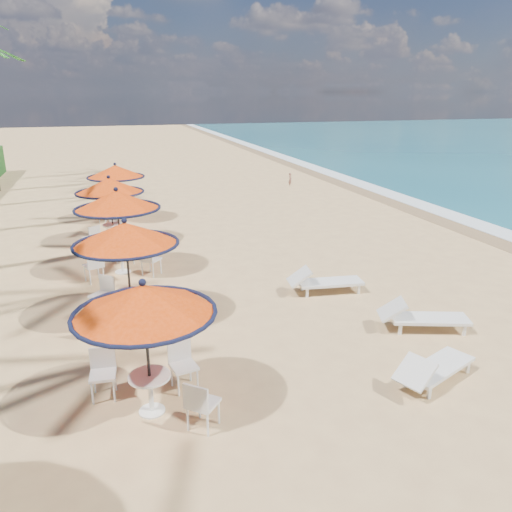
{
  "coord_description": "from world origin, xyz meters",
  "views": [
    {
      "loc": [
        -5.5,
        -7.57,
        5.29
      ],
      "look_at": [
        -1.87,
        4.31,
        1.2
      ],
      "focal_mm": 35.0,
      "sensor_mm": 36.0,
      "label": 1
    }
  ],
  "objects": [
    {
      "name": "ground",
      "position": [
        0.0,
        0.0,
        0.0
      ],
      "size": [
        160.0,
        160.0,
        0.0
      ],
      "primitive_type": "plane",
      "color": "tan",
      "rests_on": "ground"
    },
    {
      "name": "foam_strip",
      "position": [
        9.3,
        10.0,
        0.0
      ],
      "size": [
        1.2,
        140.0,
        0.04
      ],
      "primitive_type": "cube",
      "color": "white",
      "rests_on": "ground"
    },
    {
      "name": "wetsand_band",
      "position": [
        8.4,
        10.0,
        0.0
      ],
      "size": [
        1.4,
        140.0,
        0.02
      ],
      "primitive_type": "cube",
      "color": "olive",
      "rests_on": "ground"
    },
    {
      "name": "station_0",
      "position": [
        -5.03,
        0.06,
        1.81
      ],
      "size": [
        2.37,
        2.37,
        2.48
      ],
      "color": "black",
      "rests_on": "ground"
    },
    {
      "name": "station_1",
      "position": [
        -5.2,
        3.84,
        1.88
      ],
      "size": [
        2.46,
        2.46,
        2.56
      ],
      "color": "black",
      "rests_on": "ground"
    },
    {
      "name": "station_2",
      "position": [
        -5.2,
        7.44,
        1.94
      ],
      "size": [
        2.54,
        2.54,
        2.65
      ],
      "color": "black",
      "rests_on": "ground"
    },
    {
      "name": "station_3",
      "position": [
        -5.39,
        10.73,
        1.92
      ],
      "size": [
        2.41,
        2.41,
        2.51
      ],
      "color": "black",
      "rests_on": "ground"
    },
    {
      "name": "station_4",
      "position": [
        -5.02,
        14.29,
        1.82
      ],
      "size": [
        2.39,
        2.39,
        2.49
      ],
      "color": "black",
      "rests_on": "ground"
    },
    {
      "name": "lounger_near",
      "position": [
        0.13,
        -0.62,
        0.33
      ],
      "size": [
        2.03,
        1.32,
        0.7
      ],
      "rotation": [
        0.0,
        0.0,
        0.4
      ],
      "color": "silver",
      "rests_on": "ground"
    },
    {
      "name": "lounger_mid",
      "position": [
        1.23,
        1.4,
        0.35
      ],
      "size": [
        2.16,
        1.27,
        0.74
      ],
      "rotation": [
        0.0,
        0.0,
        -0.33
      ],
      "color": "silver",
      "rests_on": "ground"
    },
    {
      "name": "lounger_far",
      "position": [
        0.01,
        4.15,
        0.35
      ],
      "size": [
        2.14,
        0.9,
        0.74
      ],
      "rotation": [
        0.0,
        0.0,
        -0.12
      ],
      "color": "silver",
      "rests_on": "ground"
    },
    {
      "name": "person",
      "position": [
        5.02,
        19.94,
        0.41
      ],
      "size": [
        0.28,
        0.35,
        0.82
      ],
      "primitive_type": "imported",
      "rotation": [
        0.0,
        0.0,
        1.24
      ],
      "color": "#8E5A48",
      "rests_on": "ground"
    }
  ]
}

